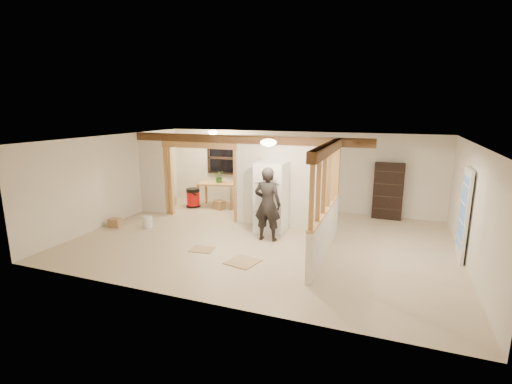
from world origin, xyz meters
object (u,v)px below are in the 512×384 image
at_px(work_table, 218,195).
at_px(bookshelf, 388,191).
at_px(woman, 268,204).
at_px(shop_vac, 193,198).
at_px(refrigerator, 271,197).

height_order(work_table, bookshelf, bookshelf).
xyz_separation_m(woman, bookshelf, (2.73, 3.00, -0.08)).
height_order(woman, shop_vac, woman).
bearing_deg(refrigerator, bookshelf, 38.37).
distance_m(work_table, bookshelf, 5.35).
distance_m(refrigerator, bookshelf, 3.66).
bearing_deg(bookshelf, shop_vac, -172.04).
relative_size(woman, work_table, 1.42).
bearing_deg(refrigerator, work_table, 144.35).
relative_size(refrigerator, work_table, 1.43).
height_order(woman, bookshelf, woman).
bearing_deg(woman, work_table, -45.99).
relative_size(woman, bookshelf, 1.10).
distance_m(refrigerator, work_table, 3.05).
bearing_deg(woman, bookshelf, -134.39).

